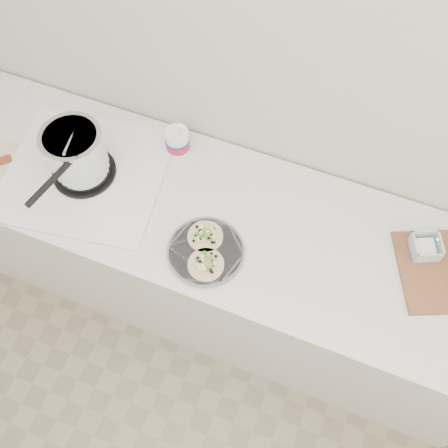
% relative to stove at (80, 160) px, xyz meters
% --- Properties ---
extents(counter, '(2.44, 0.66, 0.90)m').
position_rel_stove_xyz_m(counter, '(0.54, 0.04, -0.54)').
color(counter, silver).
rests_on(counter, ground).
extents(stove, '(0.68, 0.64, 0.28)m').
position_rel_stove_xyz_m(stove, '(0.00, 0.00, 0.00)').
color(stove, silver).
rests_on(stove, counter).
extents(taco_plate, '(0.28, 0.28, 0.04)m').
position_rel_stove_xyz_m(taco_plate, '(0.56, -0.14, -0.08)').
color(taco_plate, slate).
rests_on(taco_plate, counter).
extents(tub, '(0.10, 0.10, 0.21)m').
position_rel_stove_xyz_m(tub, '(0.29, 0.24, -0.03)').
color(tub, white).
rests_on(tub, counter).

